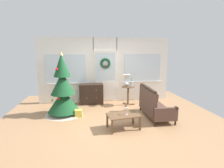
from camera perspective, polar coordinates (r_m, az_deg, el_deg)
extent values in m
plane|color=#AD7F56|center=(5.34, 0.33, -11.74)|extent=(6.76, 6.76, 0.00)
cube|color=white|center=(7.05, -14.67, 4.19)|extent=(2.15, 0.08, 2.55)
cube|color=white|center=(7.36, 9.71, 4.66)|extent=(2.15, 0.08, 2.55)
cube|color=white|center=(7.01, -2.28, 12.90)|extent=(0.94, 0.08, 0.50)
cube|color=silver|center=(7.04, -2.17, 2.48)|extent=(0.90, 0.05, 2.05)
cube|color=white|center=(7.12, -2.11, -2.13)|extent=(0.78, 0.02, 0.80)
cube|color=silver|center=(6.97, -2.17, 5.50)|extent=(0.78, 0.01, 1.10)
cube|color=silver|center=(6.98, -14.75, 4.75)|extent=(1.50, 0.01, 1.10)
cube|color=silver|center=(7.30, 9.87, 5.20)|extent=(1.50, 0.01, 1.10)
cube|color=silver|center=(7.05, -14.54, 0.13)|extent=(1.59, 0.06, 0.03)
cube|color=silver|center=(7.37, 9.75, 0.77)|extent=(1.59, 0.06, 0.03)
torus|color=#164424|center=(6.92, -2.14, 6.71)|extent=(0.41, 0.09, 0.41)
cube|color=red|center=(6.92, -2.12, 5.62)|extent=(0.10, 0.02, 0.10)
cylinder|color=#4C331E|center=(6.00, -15.26, -8.54)|extent=(0.10, 0.10, 0.20)
cone|color=beige|center=(6.01, -15.24, -8.98)|extent=(1.19, 1.19, 0.10)
cone|color=#194C28|center=(5.89, -15.44, -5.16)|extent=(1.01, 1.01, 0.71)
cone|color=#194C28|center=(5.76, -15.72, 0.28)|extent=(0.76, 0.76, 0.71)
cone|color=#194C28|center=(5.69, -16.02, 5.91)|extent=(0.52, 0.52, 0.71)
cone|color=#E0BC4C|center=(5.67, -16.21, 9.52)|extent=(0.12, 0.12, 0.12)
sphere|color=red|center=(5.54, -17.48, 4.65)|extent=(0.08, 0.08, 0.08)
sphere|color=gold|center=(5.74, -18.93, -5.08)|extent=(0.08, 0.08, 0.08)
sphere|color=silver|center=(6.00, -15.71, 1.55)|extent=(0.07, 0.07, 0.07)
sphere|color=#264CB2|center=(6.18, -13.44, -3.44)|extent=(0.06, 0.06, 0.06)
sphere|color=red|center=(5.53, -16.93, -4.51)|extent=(0.07, 0.07, 0.07)
cube|color=black|center=(6.87, -6.74, -3.21)|extent=(0.90, 0.42, 0.78)
sphere|color=tan|center=(6.61, -8.28, -2.12)|extent=(0.03, 0.03, 0.03)
sphere|color=tan|center=(6.62, -5.16, -2.03)|extent=(0.03, 0.03, 0.03)
sphere|color=tan|center=(6.68, -8.21, -4.63)|extent=(0.03, 0.03, 0.03)
sphere|color=tan|center=(6.69, -5.11, -4.53)|extent=(0.03, 0.03, 0.03)
cylinder|color=black|center=(5.32, 19.86, -11.71)|extent=(0.05, 0.05, 0.14)
cylinder|color=black|center=(6.49, 14.34, -7.26)|extent=(0.05, 0.05, 0.14)
cylinder|color=black|center=(5.08, 13.67, -12.43)|extent=(0.05, 0.05, 0.14)
cylinder|color=black|center=(6.30, 9.21, -7.62)|extent=(0.05, 0.05, 0.14)
cube|color=brown|center=(5.73, 14.11, -8.22)|extent=(0.74, 1.33, 0.14)
cube|color=brown|center=(5.52, 11.38, -4.71)|extent=(0.14, 1.32, 0.62)
cube|color=black|center=(5.44, 11.52, -1.26)|extent=(0.10, 1.29, 0.06)
cube|color=brown|center=(5.08, 17.07, -9.44)|extent=(0.66, 0.10, 0.38)
cylinder|color=black|center=(5.15, 20.16, -7.35)|extent=(0.09, 0.09, 0.09)
cube|color=brown|center=(6.33, 11.86, -5.17)|extent=(0.66, 0.10, 0.38)
cylinder|color=black|center=(6.38, 14.40, -3.56)|extent=(0.09, 0.09, 0.09)
cylinder|color=brown|center=(6.61, 5.28, -0.86)|extent=(0.48, 0.48, 0.02)
cylinder|color=brown|center=(6.70, 5.22, -3.90)|extent=(0.07, 0.07, 0.70)
cube|color=brown|center=(6.83, 6.49, -6.52)|extent=(0.20, 0.05, 0.04)
cube|color=brown|center=(6.90, 4.26, -6.29)|extent=(0.14, 0.20, 0.04)
cube|color=brown|center=(6.64, 4.78, -6.98)|extent=(0.14, 0.20, 0.04)
sphere|color=silver|center=(6.62, 4.71, -0.01)|extent=(0.16, 0.16, 0.16)
cylinder|color=silver|center=(6.60, 4.72, 1.09)|extent=(0.02, 0.02, 0.06)
cone|color=silver|center=(6.58, 4.74, 2.21)|extent=(0.28, 0.28, 0.20)
cylinder|color=#99ADBC|center=(6.56, 6.26, -0.14)|extent=(0.09, 0.09, 0.16)
sphere|color=#99ADBC|center=(6.55, 6.28, 0.54)|extent=(0.10, 0.10, 0.10)
cylinder|color=#4C7042|center=(6.52, 6.12, 1.40)|extent=(0.07, 0.01, 0.17)
cylinder|color=#4C7042|center=(6.53, 6.29, 1.41)|extent=(0.01, 0.01, 0.18)
cylinder|color=#4C7042|center=(6.54, 6.47, 1.41)|extent=(0.07, 0.01, 0.17)
cube|color=brown|center=(4.71, 3.72, -9.99)|extent=(0.91, 0.65, 0.03)
cube|color=brown|center=(4.48, 0.05, -13.85)|extent=(0.05, 0.05, 0.36)
cube|color=brown|center=(4.74, 9.07, -12.53)|extent=(0.05, 0.05, 0.36)
cube|color=brown|center=(4.86, -1.54, -11.77)|extent=(0.05, 0.05, 0.36)
cube|color=brown|center=(5.10, 6.84, -10.71)|extent=(0.05, 0.05, 0.36)
cylinder|color=silver|center=(4.70, 4.82, -9.83)|extent=(0.06, 0.06, 0.01)
cylinder|color=silver|center=(4.68, 4.83, -9.23)|extent=(0.01, 0.01, 0.10)
cone|color=silver|center=(4.65, 4.85, -8.13)|extent=(0.08, 0.08, 0.09)
cube|color=#D8C64C|center=(5.70, -10.82, -9.25)|extent=(0.22, 0.20, 0.22)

